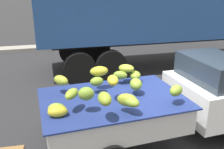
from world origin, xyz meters
The scene contains 4 objects.
ground centered at (0.00, 0.00, 0.00)m, with size 220.00×220.00×0.00m, color #28282B.
curb_strip centered at (0.00, 8.88, 0.08)m, with size 80.00×0.80×0.16m, color gray.
pickup_truck centered at (0.84, -0.08, 0.89)m, with size 4.96×2.07×1.70m.
semi_trailer centered at (3.46, 4.63, 2.54)m, with size 12.04×2.77×3.95m.
Camera 1 is at (-2.27, -4.49, 3.17)m, focal length 40.53 mm.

